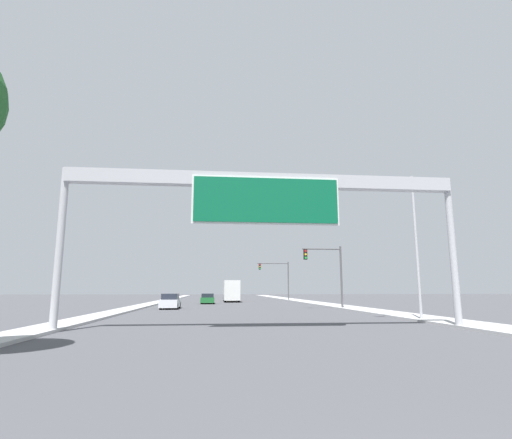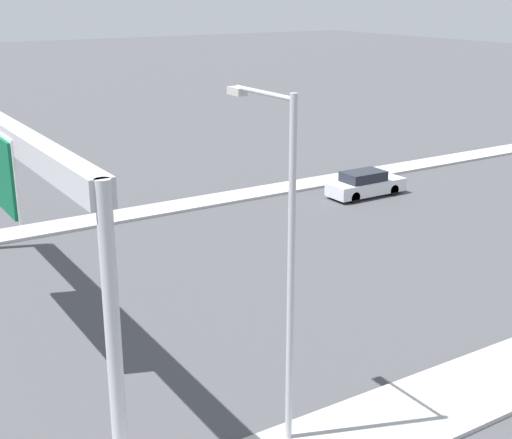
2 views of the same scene
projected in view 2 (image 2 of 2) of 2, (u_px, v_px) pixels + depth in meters
The scene contains 2 objects.
car_near_center at pixel (365, 184), 41.80m from camera, with size 1.77×4.76×1.51m.
street_lamp_right at pixel (283, 246), 17.77m from camera, with size 2.94×0.28×9.35m.
Camera 2 is at (23.77, 13.07, 11.61)m, focal length 50.00 mm.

